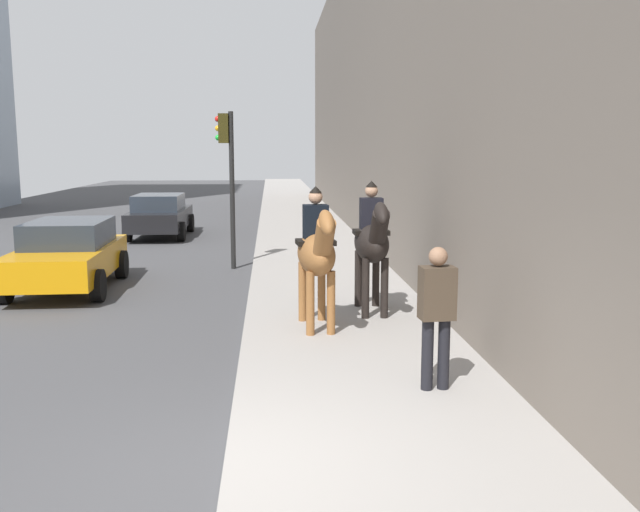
{
  "coord_description": "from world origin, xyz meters",
  "views": [
    {
      "loc": [
        -5.82,
        -0.45,
        2.93
      ],
      "look_at": [
        4.0,
        -1.16,
        1.4
      ],
      "focal_mm": 38.71,
      "sensor_mm": 36.0,
      "label": 1
    }
  ],
  "objects_px": {
    "mounted_horse_near": "(317,252)",
    "car_near_lane": "(160,215)",
    "car_mid_lane": "(68,254)",
    "pedestrian_greeting": "(437,308)",
    "mounted_horse_far": "(372,241)",
    "traffic_light_near_curb": "(228,164)"
  },
  "relations": [
    {
      "from": "mounted_horse_near",
      "to": "car_near_lane",
      "type": "xyz_separation_m",
      "value": [
        12.79,
        4.42,
        -0.6
      ]
    },
    {
      "from": "mounted_horse_near",
      "to": "car_near_lane",
      "type": "bearing_deg",
      "value": -165.92
    },
    {
      "from": "car_mid_lane",
      "to": "pedestrian_greeting",
      "type": "bearing_deg",
      "value": 40.29
    },
    {
      "from": "mounted_horse_near",
      "to": "car_mid_lane",
      "type": "height_order",
      "value": "mounted_horse_near"
    },
    {
      "from": "car_near_lane",
      "to": "car_mid_lane",
      "type": "relative_size",
      "value": 1.03
    },
    {
      "from": "mounted_horse_near",
      "to": "mounted_horse_far",
      "type": "distance_m",
      "value": 1.41
    },
    {
      "from": "mounted_horse_near",
      "to": "mounted_horse_far",
      "type": "relative_size",
      "value": 0.99
    },
    {
      "from": "mounted_horse_far",
      "to": "traffic_light_near_curb",
      "type": "height_order",
      "value": "traffic_light_near_curb"
    },
    {
      "from": "pedestrian_greeting",
      "to": "traffic_light_near_curb",
      "type": "height_order",
      "value": "traffic_light_near_curb"
    },
    {
      "from": "mounted_horse_far",
      "to": "pedestrian_greeting",
      "type": "distance_m",
      "value": 3.88
    },
    {
      "from": "mounted_horse_far",
      "to": "pedestrian_greeting",
      "type": "xyz_separation_m",
      "value": [
        -3.86,
        -0.19,
        -0.28
      ]
    },
    {
      "from": "car_near_lane",
      "to": "traffic_light_near_curb",
      "type": "relative_size",
      "value": 1.1
    },
    {
      "from": "mounted_horse_far",
      "to": "traffic_light_near_curb",
      "type": "distance_m",
      "value": 6.11
    },
    {
      "from": "traffic_light_near_curb",
      "to": "mounted_horse_near",
      "type": "bearing_deg",
      "value": -164.7
    },
    {
      "from": "mounted_horse_near",
      "to": "car_mid_lane",
      "type": "bearing_deg",
      "value": -134.09
    },
    {
      "from": "mounted_horse_far",
      "to": "traffic_light_near_curb",
      "type": "bearing_deg",
      "value": -153.31
    },
    {
      "from": "mounted_horse_far",
      "to": "traffic_light_near_curb",
      "type": "xyz_separation_m",
      "value": [
        5.33,
        2.74,
        1.19
      ]
    },
    {
      "from": "mounted_horse_near",
      "to": "traffic_light_near_curb",
      "type": "relative_size",
      "value": 0.59
    },
    {
      "from": "pedestrian_greeting",
      "to": "traffic_light_near_curb",
      "type": "distance_m",
      "value": 9.76
    },
    {
      "from": "mounted_horse_near",
      "to": "car_mid_lane",
      "type": "distance_m",
      "value": 6.43
    },
    {
      "from": "car_mid_lane",
      "to": "traffic_light_near_curb",
      "type": "xyz_separation_m",
      "value": [
        2.27,
        -3.24,
        1.81
      ]
    },
    {
      "from": "mounted_horse_far",
      "to": "pedestrian_greeting",
      "type": "relative_size",
      "value": 1.34
    }
  ]
}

